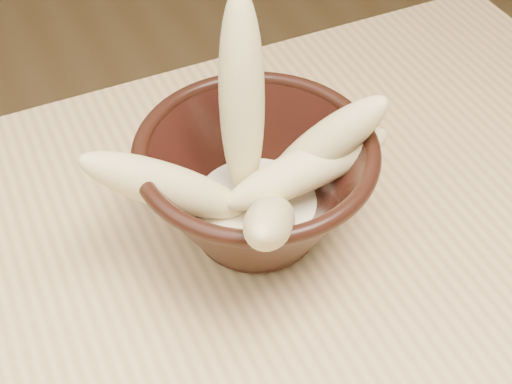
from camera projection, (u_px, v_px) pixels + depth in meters
bowl at (256, 184)px, 0.55m from camera, size 0.19×0.19×0.10m
milk_puddle at (256, 206)px, 0.57m from camera, size 0.10×0.10×0.01m
banana_upright at (242, 99)px, 0.53m from camera, size 0.06×0.08×0.17m
banana_left at (168, 186)px, 0.52m from camera, size 0.14×0.06×0.11m
banana_right at (322, 148)px, 0.54m from camera, size 0.11×0.08×0.12m
banana_across at (307, 169)px, 0.54m from camera, size 0.14×0.05×0.07m
banana_front at (270, 222)px, 0.49m from camera, size 0.10×0.13×0.12m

